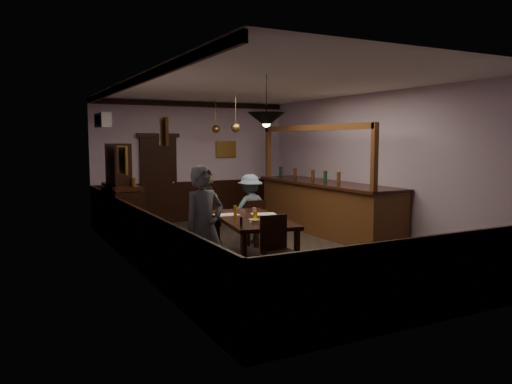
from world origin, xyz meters
TOP-DOWN VIEW (x-y plane):
  - room at (0.00, 0.00)m, footprint 5.01×8.01m
  - dining_table at (-0.64, -0.50)m, footprint 1.37×2.34m
  - chair_far_left at (-0.86, 0.84)m, footprint 0.47×0.47m
  - chair_far_right at (0.03, 0.68)m, footprint 0.42×0.42m
  - chair_near at (-0.89, -1.79)m, footprint 0.44×0.44m
  - chair_side at (-1.59, -0.52)m, footprint 0.50×0.50m
  - person_standing at (-1.90, -1.54)m, footprint 0.70×0.54m
  - person_seated_left at (-0.81, 1.11)m, footprint 0.66×0.52m
  - person_seated_right at (0.07, 0.95)m, footprint 0.90×0.55m
  - newspaper_left at (-0.90, -0.06)m, footprint 0.43×0.32m
  - newspaper_right at (-0.29, -0.29)m, footprint 0.49×0.41m
  - napkin at (-0.69, -0.71)m, footprint 0.17×0.17m
  - saucer at (-0.44, -1.12)m, footprint 0.15×0.15m
  - coffee_cup at (-0.48, -1.11)m, footprint 0.09×0.09m
  - pastry_plate at (-0.79, -0.99)m, footprint 0.22×0.22m
  - pastry_ring_a at (-0.83, -1.02)m, footprint 0.13×0.13m
  - pastry_ring_b at (-0.77, -1.02)m, footprint 0.13×0.13m
  - soda_can at (-0.62, -0.62)m, footprint 0.07×0.07m
  - beer_glass at (-0.88, -0.39)m, footprint 0.06×0.06m
  - water_glass at (-0.55, -0.43)m, footprint 0.06×0.06m
  - pepper_mill at (-1.15, -1.18)m, footprint 0.04×0.04m
  - sideboard at (-2.21, 2.14)m, footprint 0.53×1.49m
  - bar_counter at (1.99, 1.05)m, footprint 0.98×4.21m
  - door_back at (-0.90, 3.95)m, footprint 0.90×0.06m
  - ac_unit at (-2.38, 2.90)m, footprint 0.20×0.85m
  - picture_left_small at (-2.46, -1.60)m, footprint 0.04×0.28m
  - picture_left_large at (-2.46, 0.80)m, footprint 0.04×0.62m
  - picture_back at (0.90, 3.96)m, footprint 0.55×0.04m
  - pendant_iron at (-0.79, -1.28)m, footprint 0.56×0.56m
  - pendant_brass_mid at (0.10, 1.67)m, footprint 0.20×0.20m
  - pendant_brass_far at (0.30, 3.20)m, footprint 0.20×0.20m

SIDE VIEW (x-z plane):
  - chair_far_right at x=0.03m, z-range 0.04..0.93m
  - chair_far_left at x=-0.86m, z-range 0.04..0.98m
  - chair_side at x=-1.59m, z-range 0.05..0.99m
  - chair_near at x=-0.89m, z-range 0.05..1.02m
  - bar_counter at x=1.99m, z-range -0.58..1.78m
  - person_seated_left at x=-0.81m, z-range 0.00..1.35m
  - person_seated_right at x=0.07m, z-range 0.00..1.36m
  - dining_table at x=-0.64m, z-range 0.31..1.06m
  - napkin at x=-0.69m, z-range 0.75..0.75m
  - newspaper_left at x=-0.90m, z-range 0.75..0.76m
  - newspaper_right at x=-0.29m, z-range 0.75..0.76m
  - saucer at x=-0.44m, z-range 0.75..0.76m
  - pastry_plate at x=-0.79m, z-range 0.75..0.76m
  - pastry_ring_a at x=-0.83m, z-range 0.77..0.81m
  - pastry_ring_b at x=-0.77m, z-range 0.77..0.81m
  - sideboard at x=-2.21m, z-range -0.20..1.78m
  - coffee_cup at x=-0.48m, z-range 0.76..0.84m
  - soda_can at x=-0.62m, z-range 0.75..0.87m
  - pepper_mill at x=-1.15m, z-range 0.75..0.89m
  - water_glass at x=-0.55m, z-range 0.75..0.90m
  - person_standing at x=-1.90m, z-range 0.00..1.70m
  - beer_glass at x=-0.88m, z-range 0.75..0.95m
  - door_back at x=-0.90m, z-range 0.00..2.10m
  - room at x=0.00m, z-range -0.01..3.01m
  - picture_left_large at x=-2.46m, z-range 1.46..1.94m
  - picture_back at x=0.90m, z-range 1.59..2.01m
  - picture_left_small at x=-2.46m, z-range 1.97..2.33m
  - pendant_brass_mid at x=0.10m, z-range 1.89..2.70m
  - pendant_brass_far at x=0.30m, z-range 1.89..2.70m
  - pendant_iron at x=-0.79m, z-range 1.96..2.72m
  - ac_unit at x=-2.38m, z-range 2.30..2.60m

